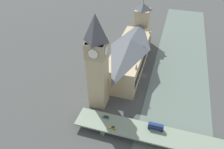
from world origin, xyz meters
name	(u,v)px	position (x,y,z in m)	size (l,w,h in m)	color
ground_plane	(144,76)	(0.00, 0.00, 0.00)	(600.00, 600.00, 0.00)	#424442
river_water	(179,82)	(-31.44, 0.00, 0.15)	(50.88, 360.00, 0.30)	slate
parliament_hall	(130,55)	(16.11, -8.00, 15.45)	(26.68, 85.35, 31.11)	tan
clock_tower	(97,62)	(28.07, 44.95, 39.14)	(13.78, 13.78, 73.82)	tan
victoria_tower	(142,24)	(16.16, -62.16, 22.94)	(14.97, 14.97, 49.89)	tan
road_bridge	(175,139)	(-31.44, 67.27, 5.05)	(133.75, 16.08, 6.26)	#5D6A59
double_decker_bus_mid	(156,127)	(-18.38, 63.59, 8.89)	(10.23, 2.57, 4.78)	navy
car_southbound_lead	(106,117)	(16.13, 63.67, 6.94)	(4.49, 1.82, 1.36)	#2D5638
car_southbound_mid	(113,128)	(8.86, 71.27, 6.96)	(4.50, 1.80, 1.37)	gold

